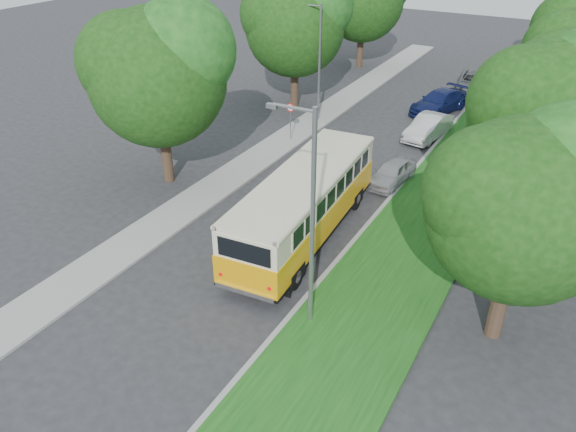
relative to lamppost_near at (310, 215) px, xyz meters
The scene contains 13 objects.
ground 6.56m from the lamppost_near, 149.28° to the left, with size 120.00×120.00×0.00m, color #2A2A2D.
curb 8.66m from the lamppost_near, 94.62° to the left, with size 0.20×70.00×0.15m, color gray.
grass_verge 8.82m from the lamppost_near, 76.91° to the left, with size 4.50×70.00×0.13m, color #194B14.
sidewalk 12.49m from the lamppost_near, 140.22° to the left, with size 2.20×70.00×0.12m, color gray.
treeline 20.58m from the lamppost_near, 92.96° to the left, with size 24.27×41.91×9.46m.
lamppost_near is the anchor object (origin of this frame).
lamppost_far 20.53m from the lamppost_near, 115.71° to the left, with size 1.71×0.16×7.50m.
warning_sign 17.10m from the lamppost_near, 121.02° to the left, with size 0.56×0.10×2.50m.
vintage_bus 6.26m from the lamppost_near, 119.15° to the left, with size 2.76×10.73×3.19m, color #F4A207, non-canonical shape.
car_silver 12.54m from the lamppost_near, 95.79° to the left, with size 1.48×3.68×1.25m, color #A1A2A6.
car_white 19.44m from the lamppost_near, 94.31° to the left, with size 1.53×4.39×1.45m, color silver.
car_blue 24.53m from the lamppost_near, 95.24° to the left, with size 2.08×5.11×1.48m, color #121B53.
car_grey 30.38m from the lamppost_near, 92.29° to the left, with size 2.33×5.06×1.41m, color #595D61.
Camera 1 is at (11.19, -16.48, 13.33)m, focal length 35.00 mm.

